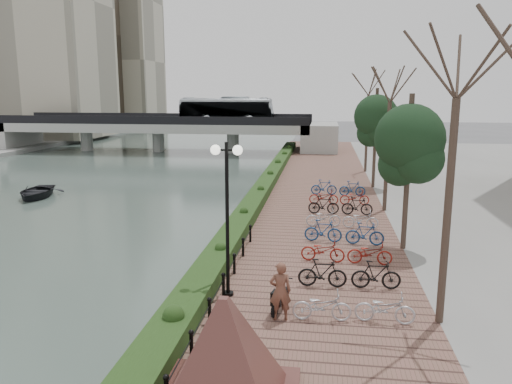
% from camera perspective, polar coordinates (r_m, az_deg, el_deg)
% --- Properties ---
extents(ground, '(220.00, 220.00, 0.00)m').
position_cam_1_polar(ground, '(14.72, -11.76, -17.56)').
color(ground, '#59595B').
rests_on(ground, ground).
extents(river_water, '(30.00, 130.00, 0.02)m').
position_cam_1_polar(river_water, '(42.51, -19.70, 1.19)').
color(river_water, '#43544F').
rests_on(river_water, ground).
extents(promenade, '(8.00, 75.00, 0.50)m').
position_cam_1_polar(promenade, '(30.36, 6.59, -1.64)').
color(promenade, brown).
rests_on(promenade, ground).
extents(hedge, '(1.10, 56.00, 0.60)m').
position_cam_1_polar(hedge, '(32.93, 0.79, 0.44)').
color(hedge, '#1E3613').
rests_on(hedge, promenade).
extents(chain_fence, '(0.10, 14.10, 0.70)m').
position_cam_1_polar(chain_fence, '(15.72, -4.48, -11.95)').
color(chain_fence, black).
rests_on(chain_fence, promenade).
extents(granite_monument, '(4.80, 4.80, 2.50)m').
position_cam_1_polar(granite_monument, '(10.83, -3.68, -17.96)').
color(granite_monument, '#492B1F').
rests_on(granite_monument, promenade).
extents(lamppost, '(1.02, 0.32, 5.04)m').
position_cam_1_polar(lamppost, '(15.72, -3.35, 0.57)').
color(lamppost, black).
rests_on(lamppost, promenade).
extents(motorcycle, '(0.70, 1.43, 0.86)m').
position_cam_1_polar(motorcycle, '(15.57, 2.79, -11.85)').
color(motorcycle, black).
rests_on(motorcycle, promenade).
extents(pedestrian, '(0.71, 0.53, 1.76)m').
position_cam_1_polar(pedestrian, '(14.79, 2.79, -11.24)').
color(pedestrian, brown).
rests_on(pedestrian, promenade).
extents(bicycle_parking, '(2.40, 19.89, 1.00)m').
position_cam_1_polar(bicycle_parking, '(23.47, 9.89, -3.82)').
color(bicycle_parking, silver).
rests_on(bicycle_parking, promenade).
extents(street_trees, '(3.20, 37.12, 6.80)m').
position_cam_1_polar(street_trees, '(25.23, 15.63, 3.28)').
color(street_trees, '#35281F').
rests_on(street_trees, promenade).
extents(bridge, '(36.00, 10.77, 6.50)m').
position_cam_1_polar(bridge, '(59.92, -9.61, 7.73)').
color(bridge, '#A7A6A2').
rests_on(bridge, ground).
extents(boat, '(3.51, 4.44, 0.83)m').
position_cam_1_polar(boat, '(36.76, -23.84, 0.04)').
color(boat, black).
rests_on(boat, river_water).
extents(far_buildings, '(35.00, 38.00, 38.00)m').
position_cam_1_polar(far_buildings, '(91.11, -23.71, 16.21)').
color(far_buildings, '#ACA58F').
rests_on(far_buildings, far_bank).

